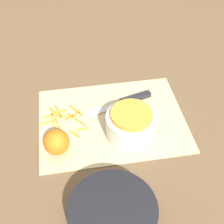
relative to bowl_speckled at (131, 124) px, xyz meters
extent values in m
plane|color=brown|center=(0.04, -0.07, -0.05)|extent=(4.00, 4.00, 0.00)
cube|color=#CCB284|center=(0.04, -0.07, -0.04)|extent=(0.45, 0.34, 0.01)
cylinder|color=silver|center=(0.00, 0.00, -0.01)|extent=(0.15, 0.15, 0.07)
cylinder|color=orange|center=(0.00, 0.00, 0.03)|extent=(0.12, 0.12, 0.02)
cylinder|color=black|center=(0.10, 0.26, -0.01)|extent=(0.21, 0.21, 0.07)
cube|color=#232328|center=(-0.05, -0.14, -0.03)|extent=(0.11, 0.05, 0.02)
cube|color=silver|center=(0.07, -0.11, -0.04)|extent=(0.14, 0.06, 0.00)
sphere|color=orange|center=(0.22, 0.03, -0.01)|extent=(0.07, 0.07, 0.07)
cube|color=orange|center=(0.24, -0.09, -0.04)|extent=(0.06, 0.02, 0.00)
cube|color=gold|center=(0.23, -0.10, -0.04)|extent=(0.01, 0.07, 0.00)
cube|color=orange|center=(0.17, -0.10, -0.04)|extent=(0.05, 0.03, 0.00)
cube|color=gold|center=(0.14, -0.04, -0.04)|extent=(0.04, 0.01, 0.00)
cube|color=#F69C31|center=(0.22, -0.12, -0.04)|extent=(0.04, 0.06, 0.00)
cube|color=#F79A37|center=(0.19, -0.10, -0.04)|extent=(0.07, 0.01, 0.00)
cube|color=orange|center=(0.21, -0.06, -0.04)|extent=(0.02, 0.06, 0.00)
cube|color=orange|center=(0.15, -0.12, -0.04)|extent=(0.05, 0.06, 0.00)
cube|color=orange|center=(0.22, -0.02, -0.04)|extent=(0.07, 0.02, 0.00)
cube|color=orange|center=(0.22, -0.12, -0.04)|extent=(0.07, 0.03, 0.00)
cube|color=orange|center=(0.15, -0.08, -0.04)|extent=(0.05, 0.06, 0.00)
cube|color=orange|center=(0.21, -0.13, -0.03)|extent=(0.02, 0.04, 0.00)
cube|color=orange|center=(0.16, -0.02, -0.04)|extent=(0.03, 0.03, 0.00)
camera|label=1|loc=(0.16, 0.60, 0.67)|focal=50.00mm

